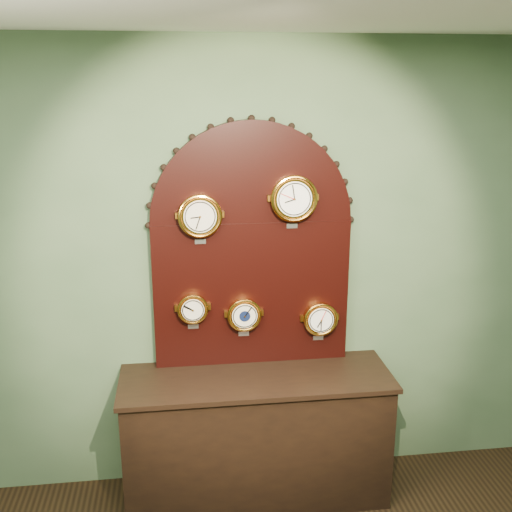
{
  "coord_description": "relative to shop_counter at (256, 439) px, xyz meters",
  "views": [
    {
      "loc": [
        -0.43,
        -1.05,
        2.56
      ],
      "look_at": [
        0.0,
        2.25,
        1.58
      ],
      "focal_mm": 42.74,
      "sensor_mm": 36.0,
      "label": 1
    }
  ],
  "objects": [
    {
      "name": "display_board",
      "position": [
        0.0,
        0.22,
        1.23
      ],
      "size": [
        1.26,
        0.06,
        1.53
      ],
      "color": "black",
      "rests_on": "shop_counter"
    },
    {
      "name": "hygrometer",
      "position": [
        -0.37,
        0.15,
        0.83
      ],
      "size": [
        0.19,
        0.08,
        0.24
      ],
      "color": "orange",
      "rests_on": "display_board"
    },
    {
      "name": "roman_clock",
      "position": [
        -0.31,
        0.15,
        1.4
      ],
      "size": [
        0.26,
        0.08,
        0.31
      ],
      "color": "orange",
      "rests_on": "display_board"
    },
    {
      "name": "wall_back",
      "position": [
        0.0,
        0.27,
        1.0
      ],
      "size": [
        4.0,
        0.0,
        4.0
      ],
      "primitive_type": "plane",
      "rotation": [
        1.57,
        0.0,
        0.0
      ],
      "color": "#486344",
      "rests_on": "ground"
    },
    {
      "name": "tide_clock",
      "position": [
        0.42,
        0.15,
        0.72
      ],
      "size": [
        0.21,
        0.08,
        0.27
      ],
      "color": "orange",
      "rests_on": "display_board"
    },
    {
      "name": "arabic_clock",
      "position": [
        0.24,
        0.15,
        1.48
      ],
      "size": [
        0.28,
        0.08,
        0.33
      ],
      "color": "orange",
      "rests_on": "display_board"
    },
    {
      "name": "shop_counter",
      "position": [
        0.0,
        0.0,
        0.0
      ],
      "size": [
        1.6,
        0.5,
        0.8
      ],
      "primitive_type": "cube",
      "color": "black",
      "rests_on": "ground_plane"
    },
    {
      "name": "barometer",
      "position": [
        -0.06,
        0.15,
        0.77
      ],
      "size": [
        0.21,
        0.08,
        0.26
      ],
      "color": "orange",
      "rests_on": "display_board"
    }
  ]
}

